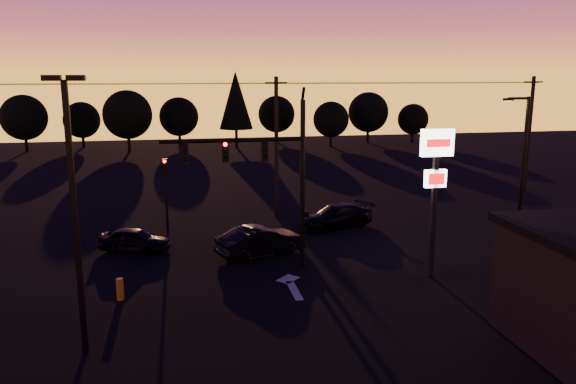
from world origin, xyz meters
name	(u,v)px	position (x,y,z in m)	size (l,w,h in m)	color
ground	(287,300)	(0.00, 0.00, 0.00)	(120.00, 120.00, 0.00)	black
lane_arrow	(291,285)	(0.50, 1.67, 0.01)	(1.20, 3.10, 0.01)	beige
traffic_signal_mast	(269,167)	(-0.10, 3.99, 4.94)	(6.79, 0.52, 8.58)	black
secondary_signal	(166,184)	(-5.00, 11.49, 2.86)	(0.30, 0.31, 4.35)	black
parking_lot_light	(74,199)	(-7.50, -3.00, 5.27)	(1.25, 0.30, 9.14)	black
pylon_sign	(436,172)	(7.00, 1.50, 4.91)	(1.50, 0.28, 6.80)	black
streetlight	(522,164)	(13.91, 5.50, 4.42)	(1.55, 0.35, 8.00)	black
utility_pole_1	(276,146)	(2.00, 14.00, 4.59)	(1.40, 0.26, 9.00)	black
utility_pole_2	(528,140)	(20.00, 14.00, 4.59)	(1.40, 0.26, 9.00)	black
power_wires	(276,83)	(2.00, 14.00, 8.57)	(36.00, 1.22, 0.07)	black
bollard	(120,289)	(-6.77, 1.42, 0.46)	(0.30, 0.30, 0.91)	#B07515
tree_0	(24,118)	(-22.00, 50.00, 4.06)	(5.36, 5.36, 6.74)	black
tree_1	(82,120)	(-16.00, 53.00, 3.43)	(4.54, 4.54, 5.71)	black
tree_2	(127,115)	(-10.00, 48.00, 4.37)	(5.77, 5.78, 7.26)	black
tree_3	(179,117)	(-4.00, 52.00, 3.75)	(4.95, 4.95, 6.22)	black
tree_4	(236,100)	(3.00, 49.00, 5.93)	(4.18, 4.18, 9.50)	black
tree_5	(276,114)	(9.00, 54.00, 3.75)	(4.95, 4.95, 6.22)	black
tree_6	(331,119)	(15.00, 48.00, 3.43)	(4.54, 4.54, 5.71)	black
tree_7	(368,112)	(21.00, 51.00, 4.06)	(5.36, 5.36, 6.74)	black
tree_8	(413,119)	(27.00, 50.00, 3.12)	(4.12, 4.12, 5.19)	black
car_left	(135,240)	(-6.63, 7.94, 0.63)	(1.49, 3.70, 1.26)	black
car_mid	(261,241)	(-0.22, 6.09, 0.75)	(1.59, 4.57, 1.51)	black
car_right	(336,216)	(5.05, 10.48, 0.69)	(1.93, 4.74, 1.37)	black
suv_parked	(567,294)	(10.76, -2.91, 0.63)	(2.07, 4.50, 1.25)	black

